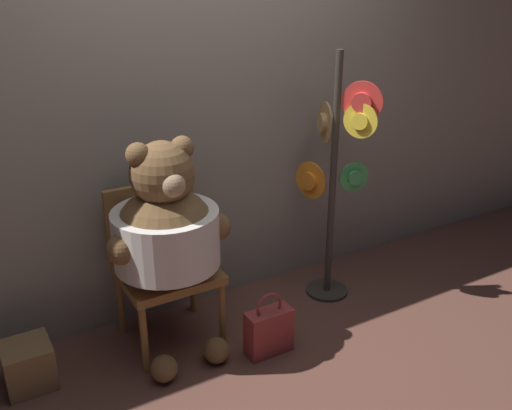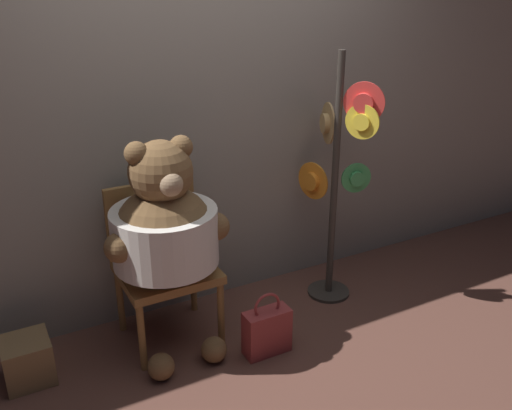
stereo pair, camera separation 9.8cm
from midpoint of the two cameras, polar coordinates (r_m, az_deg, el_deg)
ground_plane at (r=3.50m, az=-1.40°, el=-13.01°), size 14.00×14.00×0.00m
wall_back at (r=3.49m, az=-6.31°, el=7.75°), size 8.00×0.10×2.30m
chair at (r=3.33m, az=-10.21°, el=-5.25°), size 0.53×0.48×0.91m
teddy_bear at (r=3.08m, az=-9.85°, el=-2.65°), size 0.69×0.61×1.25m
hat_display_rack at (r=3.62m, az=7.13°, el=3.40°), size 0.37×0.54×1.61m
handbag_on_ground at (r=3.30m, az=0.43°, el=-12.44°), size 0.27×0.12×0.39m
wooden_crate at (r=3.33m, az=-22.61°, el=-14.56°), size 0.25×0.25×0.25m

